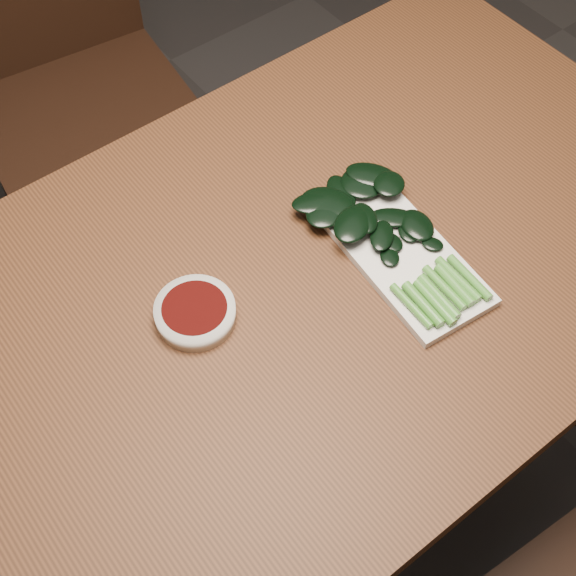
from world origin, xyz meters
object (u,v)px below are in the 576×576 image
(chair_far, at_px, (69,78))
(gai_lan, at_px, (378,223))
(table, at_px, (288,309))
(sauce_bowl, at_px, (195,312))
(serving_plate, at_px, (401,253))

(chair_far, distance_m, gai_lan, 0.95)
(table, height_order, gai_lan, gai_lan)
(sauce_bowl, bearing_deg, serving_plate, -17.47)
(sauce_bowl, relative_size, serving_plate, 0.37)
(table, relative_size, gai_lan, 4.34)
(serving_plate, relative_size, gai_lan, 0.94)
(table, bearing_deg, gai_lan, -4.18)
(gai_lan, bearing_deg, serving_plate, -88.67)
(table, distance_m, sauce_bowl, 0.17)
(sauce_bowl, xyz_separation_m, gai_lan, (0.30, -0.04, 0.01))
(chair_far, height_order, sauce_bowl, chair_far)
(table, distance_m, serving_plate, 0.19)
(chair_far, bearing_deg, serving_plate, -77.04)
(serving_plate, bearing_deg, chair_far, 95.77)
(table, xyz_separation_m, chair_far, (0.06, 0.89, -0.19))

